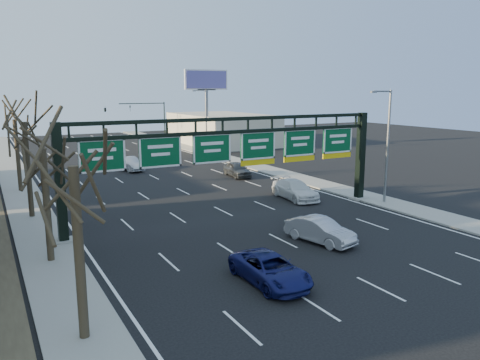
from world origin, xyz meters
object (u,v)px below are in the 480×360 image
car_blue_suv (270,269)px  sign_gantry (238,153)px  car_white_wagon (295,190)px  car_silver_sedan (320,230)px

car_blue_suv → sign_gantry: bearing=68.4°
sign_gantry → car_white_wagon: size_ratio=4.59×
sign_gantry → car_silver_sedan: bearing=-77.6°
car_white_wagon → car_silver_sedan: bearing=-113.5°
sign_gantry → car_white_wagon: bearing=21.5°
car_white_wagon → car_blue_suv: bearing=-124.7°
sign_gantry → car_blue_suv: 12.39m
car_blue_suv → car_white_wagon: (11.24, 13.70, 0.10)m
car_blue_suv → car_white_wagon: car_white_wagon is taller
car_silver_sedan → car_white_wagon: 11.44m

